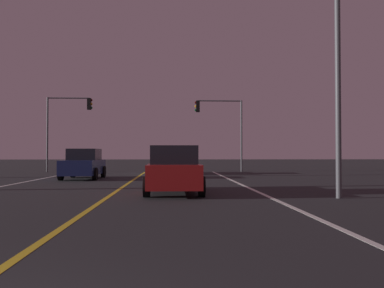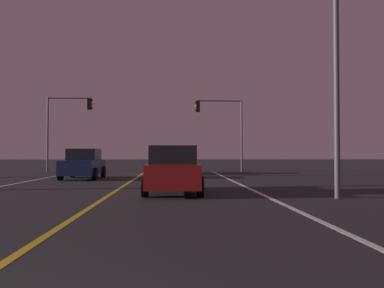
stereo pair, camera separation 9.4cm
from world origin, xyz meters
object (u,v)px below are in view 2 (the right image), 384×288
(traffic_light_near_right, at_px, (219,118))
(street_lamp_right_near, at_px, (320,33))
(car_ahead_far, at_px, (171,162))
(traffic_light_near_left, at_px, (69,117))
(car_lead_same_lane, at_px, (173,170))
(car_oncoming, at_px, (83,164))

(traffic_light_near_right, distance_m, street_lamp_right_near, 19.66)
(street_lamp_right_near, bearing_deg, car_ahead_far, -73.29)
(traffic_light_near_left, height_order, street_lamp_right_near, street_lamp_right_near)
(car_lead_same_lane, bearing_deg, street_lamp_right_near, -111.84)
(car_oncoming, bearing_deg, traffic_light_near_left, -160.96)
(traffic_light_near_right, xyz_separation_m, street_lamp_right_near, (1.06, -19.61, 1.04))
(car_lead_same_lane, distance_m, traffic_light_near_left, 19.81)
(traffic_light_near_left, bearing_deg, traffic_light_near_right, -0.00)
(car_ahead_far, distance_m, car_oncoming, 7.41)
(car_oncoming, height_order, street_lamp_right_near, street_lamp_right_near)
(traffic_light_near_left, xyz_separation_m, street_lamp_right_near, (12.87, -19.61, 0.96))
(car_lead_same_lane, distance_m, car_oncoming, 10.18)
(traffic_light_near_right, bearing_deg, car_lead_same_lane, 78.33)
(traffic_light_near_left, bearing_deg, car_oncoming, -70.96)
(car_ahead_far, height_order, street_lamp_right_near, street_lamp_right_near)
(car_ahead_far, distance_m, car_lead_same_lane, 14.36)
(car_lead_same_lane, height_order, traffic_light_near_right, traffic_light_near_right)
(car_oncoming, height_order, traffic_light_near_right, traffic_light_near_right)
(car_oncoming, relative_size, traffic_light_near_right, 0.76)
(car_ahead_far, distance_m, street_lamp_right_near, 17.54)
(traffic_light_near_left, bearing_deg, car_ahead_far, -22.77)
(car_lead_same_lane, bearing_deg, car_oncoming, 29.96)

